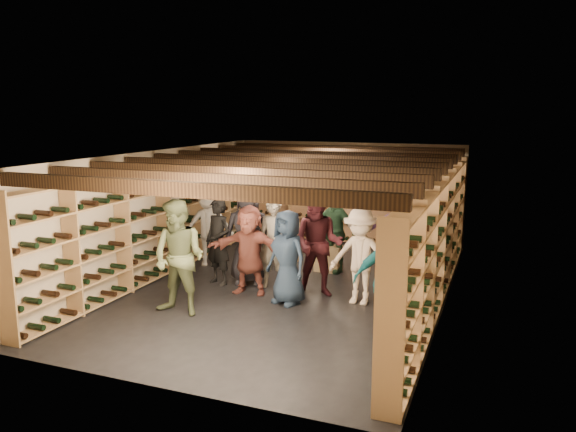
% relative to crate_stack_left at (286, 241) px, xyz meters
% --- Properties ---
extents(ground, '(8.00, 8.00, 0.00)m').
position_rel_crate_stack_left_xyz_m(ground, '(0.70, -1.73, -0.42)').
color(ground, black).
rests_on(ground, ground).
extents(walls, '(5.52, 8.02, 2.40)m').
position_rel_crate_stack_left_xyz_m(walls, '(0.70, -1.73, 0.78)').
color(walls, '#C6B69A').
rests_on(walls, ground).
extents(ceiling, '(5.50, 8.00, 0.01)m').
position_rel_crate_stack_left_xyz_m(ceiling, '(0.70, -1.73, 1.98)').
color(ceiling, beige).
rests_on(ceiling, walls).
extents(ceiling_joists, '(5.40, 7.12, 0.18)m').
position_rel_crate_stack_left_xyz_m(ceiling_joists, '(0.70, -1.73, 1.84)').
color(ceiling_joists, black).
rests_on(ceiling_joists, ground).
extents(wine_rack_left, '(0.32, 7.50, 2.15)m').
position_rel_crate_stack_left_xyz_m(wine_rack_left, '(-1.87, -1.73, 0.65)').
color(wine_rack_left, '#A88351').
rests_on(wine_rack_left, ground).
extents(wine_rack_right, '(0.32, 7.50, 2.15)m').
position_rel_crate_stack_left_xyz_m(wine_rack_right, '(3.27, -1.73, 0.65)').
color(wine_rack_right, '#A88351').
rests_on(wine_rack_right, ground).
extents(wine_rack_back, '(4.70, 0.30, 2.15)m').
position_rel_crate_stack_left_xyz_m(wine_rack_back, '(0.70, 2.10, 0.65)').
color(wine_rack_back, '#A88351').
rests_on(wine_rack_back, ground).
extents(crate_stack_left, '(0.58, 0.48, 0.85)m').
position_rel_crate_stack_left_xyz_m(crate_stack_left, '(0.00, 0.00, 0.00)').
color(crate_stack_left, '#A28A55').
rests_on(crate_stack_left, ground).
extents(crate_stack_right, '(0.52, 0.36, 0.51)m').
position_rel_crate_stack_left_xyz_m(crate_stack_right, '(1.07, -0.43, -0.17)').
color(crate_stack_right, '#A28A55').
rests_on(crate_stack_right, ground).
extents(crate_loose, '(0.59, 0.50, 0.17)m').
position_rel_crate_stack_left_xyz_m(crate_loose, '(2.59, 0.13, -0.34)').
color(crate_loose, '#A28A55').
rests_on(crate_loose, ground).
extents(person_0, '(1.04, 0.84, 1.84)m').
position_rel_crate_stack_left_xyz_m(person_0, '(-0.09, -1.69, 0.50)').
color(person_0, black).
rests_on(person_0, ground).
extents(person_1, '(0.67, 0.56, 1.59)m').
position_rel_crate_stack_left_xyz_m(person_1, '(-0.56, -1.97, 0.37)').
color(person_1, black).
rests_on(person_1, ground).
extents(person_2, '(0.92, 0.73, 1.82)m').
position_rel_crate_stack_left_xyz_m(person_2, '(-0.38, -3.57, 0.49)').
color(person_2, '#535E3B').
rests_on(person_2, ground).
extents(person_3, '(1.07, 0.67, 1.60)m').
position_rel_crate_stack_left_xyz_m(person_3, '(2.12, -2.06, 0.38)').
color(person_3, beige).
rests_on(person_3, ground).
extents(person_4, '(1.01, 0.61, 1.60)m').
position_rel_crate_stack_left_xyz_m(person_4, '(2.80, -3.27, 0.38)').
color(person_4, '#166474').
rests_on(person_4, ground).
extents(person_5, '(1.49, 0.59, 1.56)m').
position_rel_crate_stack_left_xyz_m(person_5, '(0.20, -2.25, 0.36)').
color(person_5, brown).
rests_on(person_5, ground).
extents(person_6, '(0.90, 0.75, 1.57)m').
position_rel_crate_stack_left_xyz_m(person_6, '(1.00, -2.48, 0.36)').
color(person_6, '#1C2B40').
rests_on(person_6, ground).
extents(person_7, '(0.67, 0.53, 1.63)m').
position_rel_crate_stack_left_xyz_m(person_7, '(0.46, -1.76, 0.39)').
color(person_7, gray).
rests_on(person_7, ground).
extents(person_8, '(0.93, 0.75, 1.82)m').
position_rel_crate_stack_left_xyz_m(person_8, '(1.34, -1.91, 0.48)').
color(person_8, '#42171E').
rests_on(person_8, ground).
extents(person_9, '(1.23, 1.00, 1.66)m').
position_rel_crate_stack_left_xyz_m(person_9, '(-1.35, -0.92, 0.41)').
color(person_9, '#ACA79D').
rests_on(person_9, ground).
extents(person_10, '(1.01, 0.64, 1.61)m').
position_rel_crate_stack_left_xyz_m(person_10, '(1.18, -0.43, 0.38)').
color(person_10, '#264A30').
rests_on(person_10, ground).
extents(person_11, '(1.72, 0.84, 1.78)m').
position_rel_crate_stack_left_xyz_m(person_11, '(2.47, -0.44, 0.47)').
color(person_11, '#855184').
rests_on(person_11, ground).
extents(person_12, '(0.82, 0.62, 1.51)m').
position_rel_crate_stack_left_xyz_m(person_12, '(2.88, -1.18, 0.33)').
color(person_12, '#34353A').
rests_on(person_12, ground).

